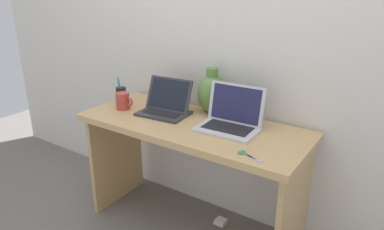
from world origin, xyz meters
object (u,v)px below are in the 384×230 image
(coffee_mug, at_px, (123,101))
(power_brick, at_px, (221,222))
(laptop_left, at_px, (166,104))
(scissors, at_px, (246,155))
(laptop_right, at_px, (232,117))
(pen_cup, at_px, (121,94))
(green_vase, at_px, (212,93))

(coffee_mug, distance_m, power_brick, 1.03)
(laptop_left, xyz_separation_m, scissors, (0.68, -0.25, -0.05))
(laptop_left, relative_size, power_brick, 4.63)
(laptop_left, height_order, laptop_right, laptop_right)
(laptop_left, height_order, power_brick, laptop_left)
(coffee_mug, height_order, scissors, coffee_mug)
(laptop_left, xyz_separation_m, power_brick, (0.37, 0.09, -0.79))
(scissors, distance_m, power_brick, 0.87)
(laptop_left, height_order, scissors, laptop_left)
(laptop_left, bearing_deg, coffee_mug, -161.72)
(coffee_mug, bearing_deg, pen_cup, 138.73)
(green_vase, xyz_separation_m, power_brick, (0.14, -0.08, -0.86))
(pen_cup, xyz_separation_m, power_brick, (0.78, 0.07, -0.78))
(green_vase, xyz_separation_m, coffee_mug, (-0.51, -0.27, -0.07))
(green_vase, height_order, scissors, green_vase)
(laptop_right, relative_size, green_vase, 1.20)
(green_vase, xyz_separation_m, scissors, (0.45, -0.43, -0.12))
(coffee_mug, height_order, pen_cup, pen_cup)
(laptop_right, bearing_deg, green_vase, 144.96)
(coffee_mug, relative_size, pen_cup, 0.75)
(laptop_left, bearing_deg, pen_cup, 177.62)
(green_vase, bearing_deg, pen_cup, -166.29)
(laptop_left, relative_size, coffee_mug, 2.47)
(pen_cup, bearing_deg, green_vase, 13.71)
(laptop_right, bearing_deg, power_brick, 139.48)
(scissors, bearing_deg, pen_cup, 166.02)
(scissors, bearing_deg, power_brick, 132.19)
(laptop_left, height_order, pen_cup, laptop_left)
(laptop_left, distance_m, power_brick, 0.87)
(power_brick, bearing_deg, coffee_mug, -164.36)
(laptop_left, relative_size, pen_cup, 1.86)
(pen_cup, bearing_deg, power_brick, 5.31)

